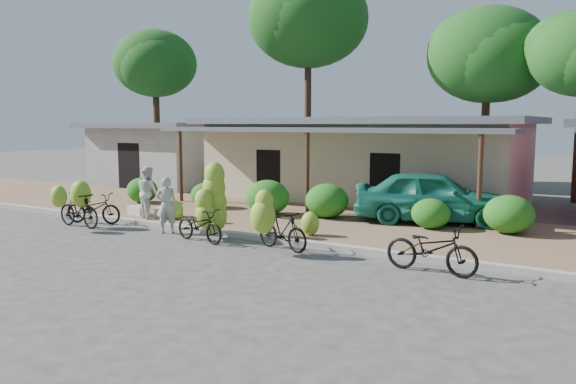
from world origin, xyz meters
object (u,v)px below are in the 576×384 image
object	(u,v)px
bike_far_left	(91,205)
bystander	(148,192)
tree_center_right	(484,53)
tree_back_left	(154,62)
sack_near	(169,212)
tree_far_center	(306,18)
vendor	(167,205)
sack_far	(138,210)
teal_van	(433,196)
bike_right	(276,224)
bike_center	(208,210)
bike_far_right	(431,249)
bike_left	(76,208)

from	to	relation	value
bike_far_left	bystander	xyz separation A→B (m)	(1.18, 1.28, 0.35)
tree_center_right	bystander	distance (m)	16.61
tree_back_left	sack_near	bearing A→B (deg)	-44.37
tree_back_left	tree_far_center	bearing A→B (deg)	20.56
vendor	sack_near	bearing A→B (deg)	-82.33
sack_far	teal_van	world-z (taller)	teal_van
tree_back_left	bike_far_left	size ratio (longest dim) A/B	4.25
teal_van	bike_right	bearing A→B (deg)	139.54
tree_back_left	sack_near	distance (m)	15.67
sack_near	sack_far	bearing A→B (deg)	-171.23
bike_far_left	tree_center_right	bearing A→B (deg)	-46.09
bike_right	vendor	xyz separation A→B (m)	(-3.90, 0.34, 0.14)
tree_far_center	sack_far	size ratio (longest dim) A/B	14.71
tree_back_left	sack_near	size ratio (longest dim) A/B	9.73
tree_center_right	sack_near	xyz separation A→B (m)	(-6.72, -13.55, -6.01)
bystander	tree_center_right	bearing A→B (deg)	-94.28
bike_right	bystander	xyz separation A→B (m)	(-5.74, 1.47, 0.28)
bike_center	sack_far	distance (m)	4.52
bike_far_right	vendor	size ratio (longest dim) A/B	1.26
bike_right	tree_back_left	bearing A→B (deg)	66.49
bike_far_left	bike_left	bearing A→B (deg)	171.75
teal_van	bike_left	bearing A→B (deg)	104.98
bike_center	bike_far_right	distance (m)	6.16
bike_far_right	sack_near	distance (m)	9.37
bike_far_left	tree_back_left	bearing A→B (deg)	18.81
bike_left	bike_right	distance (m)	6.83
bike_left	sack_near	bearing A→B (deg)	-30.22
tree_center_right	sack_near	world-z (taller)	tree_center_right
bike_far_left	bike_center	bearing A→B (deg)	-107.38
tree_center_right	bike_center	bearing A→B (deg)	-103.62
bike_far_left	vendor	xyz separation A→B (m)	(3.02, 0.15, 0.21)
bike_left	bike_far_right	xyz separation A→B (m)	(10.67, 0.43, -0.07)
bystander	sack_near	bearing A→B (deg)	-110.32
bike_far_left	teal_van	size ratio (longest dim) A/B	0.42
bystander	teal_van	distance (m)	8.88
bike_far_left	sack_near	world-z (taller)	bike_far_left
bike_center	bystander	world-z (taller)	bike_center
bike_left	bike_right	bearing A→B (deg)	-84.17
tree_center_right	teal_van	bearing A→B (deg)	-85.19
bike_far_left	bike_center	world-z (taller)	bike_center
bike_center	bike_left	bearing A→B (deg)	107.37
tree_center_right	vendor	size ratio (longest dim) A/B	5.13
bike_left	bike_right	size ratio (longest dim) A/B	1.04
bike_left	sack_near	world-z (taller)	bike_left
vendor	bystander	xyz separation A→B (m)	(-1.84, 1.13, 0.14)
bike_far_left	bike_right	xyz separation A→B (m)	(6.92, -0.19, 0.07)
bike_right	sack_near	xyz separation A→B (m)	(-5.32, 1.93, -0.40)
tree_center_right	teal_van	distance (m)	11.53
bike_center	tree_far_center	bearing A→B (deg)	28.93
bike_far_left	bike_right	bearing A→B (deg)	-109.11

